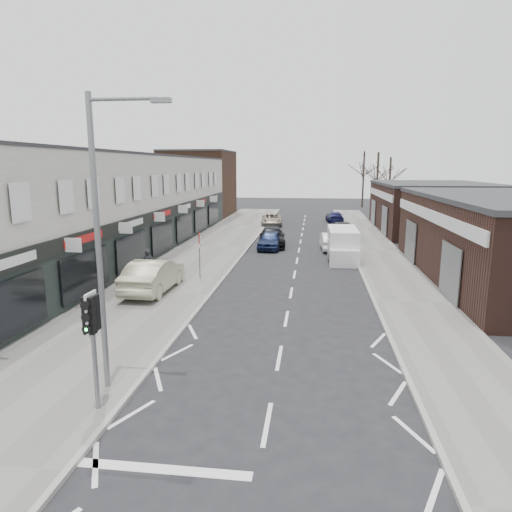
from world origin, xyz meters
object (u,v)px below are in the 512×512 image
(warning_sign, at_px, (200,241))
(parked_car_left_a, at_px, (271,240))
(parked_car_right_b, at_px, (342,230))
(parked_car_right_c, at_px, (335,217))
(white_van, at_px, (343,245))
(parked_car_right_a, at_px, (331,241))
(street_lamp, at_px, (103,229))
(parked_car_left_b, at_px, (272,237))
(pedestrian, at_px, (148,265))
(sedan_on_pavement, at_px, (153,275))
(parked_car_left_c, at_px, (272,219))
(traffic_light, at_px, (92,324))

(warning_sign, xyz_separation_m, parked_car_left_a, (2.96, 10.26, -1.50))
(warning_sign, distance_m, parked_car_right_b, 18.03)
(parked_car_right_c, bearing_deg, white_van, 84.24)
(warning_sign, xyz_separation_m, parked_car_right_a, (7.54, 10.39, -1.53))
(street_lamp, xyz_separation_m, warning_sign, (-0.63, 12.80, -2.42))
(street_lamp, distance_m, parked_car_right_b, 29.91)
(white_van, bearing_deg, parked_car_left_b, 137.90)
(parked_car_left_a, xyz_separation_m, parked_car_right_c, (5.63, 17.62, -0.08))
(parked_car_left_b, distance_m, parked_car_right_c, 17.25)
(street_lamp, height_order, parked_car_left_b, street_lamp)
(pedestrian, bearing_deg, parked_car_left_b, -120.85)
(parked_car_left_a, height_order, parked_car_right_a, parked_car_left_a)
(sedan_on_pavement, bearing_deg, parked_car_left_c, -96.20)
(parked_car_right_c, bearing_deg, parked_car_right_b, 85.62)
(pedestrian, xyz_separation_m, parked_car_right_b, (11.43, 16.46, -0.14))
(street_lamp, height_order, white_van, street_lamp)
(parked_car_left_a, bearing_deg, parked_car_right_a, 4.70)
(warning_sign, distance_m, parked_car_right_a, 12.93)
(street_lamp, relative_size, parked_car_left_c, 1.73)
(white_van, relative_size, parked_car_right_c, 1.28)
(parked_car_left_a, relative_size, parked_car_left_b, 0.82)
(street_lamp, height_order, parked_car_right_b, street_lamp)
(parked_car_left_b, distance_m, parked_car_right_b, 7.07)
(warning_sign, distance_m, white_van, 10.80)
(street_lamp, height_order, parked_car_left_c, street_lamp)
(street_lamp, distance_m, parked_car_left_a, 23.51)
(traffic_light, distance_m, pedestrian, 13.85)
(street_lamp, bearing_deg, parked_car_left_a, 84.24)
(sedan_on_pavement, xyz_separation_m, parked_car_left_c, (3.41, 27.44, -0.30))
(parked_car_right_a, xyz_separation_m, parked_car_right_b, (1.12, 5.37, 0.16))
(warning_sign, xyz_separation_m, parked_car_right_b, (8.66, 15.76, -1.38))
(traffic_light, height_order, parked_car_left_b, traffic_light)
(parked_car_right_b, bearing_deg, parked_car_left_a, 38.72)
(parked_car_right_b, bearing_deg, warning_sign, 55.99)
(warning_sign, relative_size, parked_car_right_c, 0.64)
(pedestrian, relative_size, parked_car_left_a, 0.41)
(traffic_light, height_order, pedestrian, traffic_light)
(traffic_light, height_order, sedan_on_pavement, traffic_light)
(parked_car_left_a, distance_m, parked_car_left_c, 14.23)
(parked_car_left_b, distance_m, parked_car_left_c, 12.92)
(parked_car_left_b, bearing_deg, parked_car_left_c, 90.05)
(warning_sign, relative_size, parked_car_right_a, 0.67)
(pedestrian, relative_size, parked_car_right_a, 0.41)
(white_van, distance_m, parked_car_right_b, 8.85)
(parked_car_left_c, relative_size, parked_car_right_b, 0.96)
(white_van, bearing_deg, parked_car_right_a, 100.46)
(traffic_light, height_order, white_van, traffic_light)
(warning_sign, height_order, white_van, warning_sign)
(white_van, bearing_deg, traffic_light, -110.08)
(street_lamp, bearing_deg, warning_sign, 92.84)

